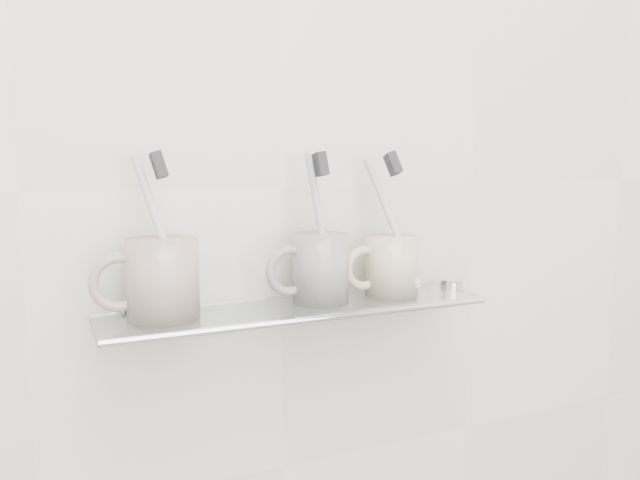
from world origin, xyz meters
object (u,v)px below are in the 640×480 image
mug_left (163,279)px  mug_center (321,268)px  mug_right (391,266)px  shelf_glass (298,308)px

mug_left → mug_center: bearing=15.4°
mug_left → mug_right: 0.31m
shelf_glass → mug_right: mug_right is taller
mug_left → mug_right: mug_left is taller
mug_center → mug_left: bearing=179.2°
mug_center → shelf_glass: bearing=-172.4°
mug_center → mug_right: (0.11, 0.00, -0.00)m
mug_left → mug_right: size_ratio=1.16×
mug_left → mug_center: 0.20m
mug_center → mug_right: 0.11m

